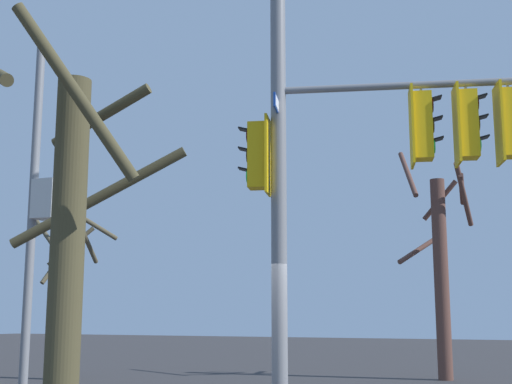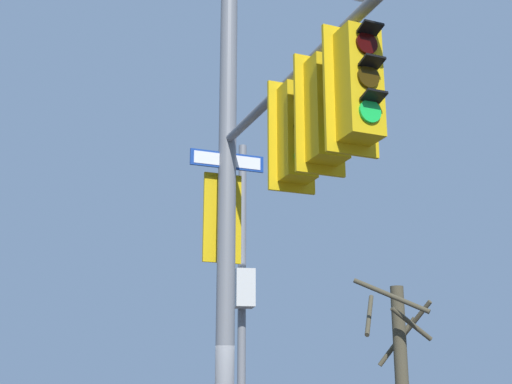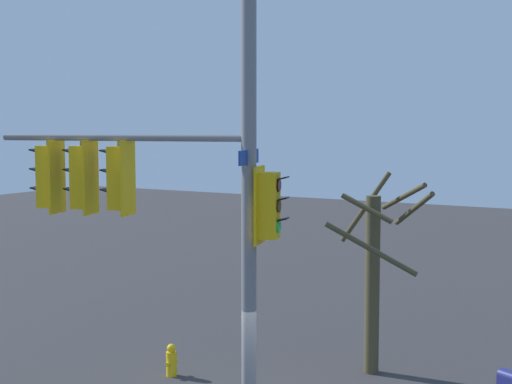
{
  "view_description": "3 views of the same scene",
  "coord_description": "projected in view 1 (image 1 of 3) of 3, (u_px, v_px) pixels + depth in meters",
  "views": [
    {
      "loc": [
        10.39,
        4.11,
        1.71
      ],
      "look_at": [
        0.35,
        -0.08,
        3.6
      ],
      "focal_mm": 49.36,
      "sensor_mm": 36.0,
      "label": 1
    },
    {
      "loc": [
        0.5,
        9.44,
        1.96
      ],
      "look_at": [
        -0.64,
        -0.04,
        4.68
      ],
      "focal_mm": 48.42,
      "sensor_mm": 36.0,
      "label": 2
    },
    {
      "loc": [
        -11.2,
        -6.3,
        5.69
      ],
      "look_at": [
        -0.62,
        -0.28,
        4.56
      ],
      "focal_mm": 53.97,
      "sensor_mm": 36.0,
      "label": 3
    }
  ],
  "objects": [
    {
      "name": "bare_tree_corner",
      "position": [
        62.0,
        246.0,
        6.78
      ],
      "size": [
        2.69,
        2.27,
        4.53
      ],
      "color": "#474129",
      "rests_on": "ground"
    },
    {
      "name": "main_signal_pole_assembly",
      "position": [
        347.0,
        129.0,
        11.62
      ],
      "size": [
        3.16,
        5.28,
        8.71
      ],
      "rotation": [
        0.0,
        0.0,
        1.83
      ],
      "color": "slate",
      "rests_on": "ground"
    },
    {
      "name": "bare_tree_behind_pole",
      "position": [
        68.0,
        284.0,
        18.92
      ],
      "size": [
        2.17,
        2.31,
        4.64
      ],
      "color": "#4B4431",
      "rests_on": "ground"
    },
    {
      "name": "secondary_pole_assembly",
      "position": [
        38.0,
        209.0,
        14.36
      ],
      "size": [
        0.43,
        0.7,
        7.38
      ],
      "rotation": [
        0.0,
        0.0,
        1.62
      ],
      "color": "slate",
      "rests_on": "ground"
    },
    {
      "name": "bare_tree_across_street",
      "position": [
        441.0,
        264.0,
        18.91
      ],
      "size": [
        2.25,
        1.99,
        6.3
      ],
      "color": "brown",
      "rests_on": "ground"
    }
  ]
}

